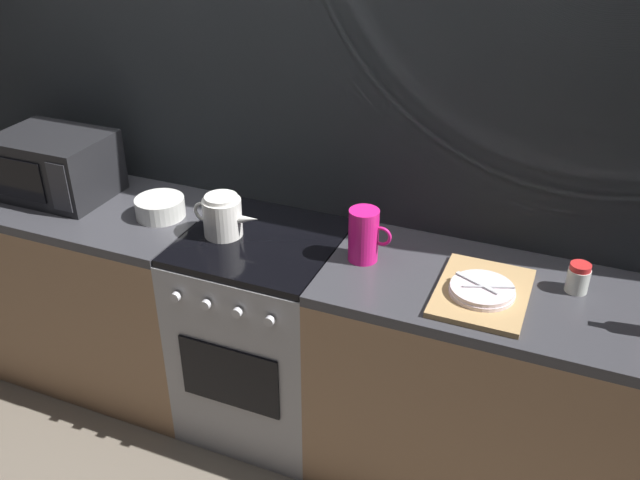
{
  "coord_description": "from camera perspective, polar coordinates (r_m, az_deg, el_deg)",
  "views": [
    {
      "loc": [
        1.09,
        -2.03,
        2.21
      ],
      "look_at": [
        0.25,
        0.0,
        0.95
      ],
      "focal_mm": 38.5,
      "sensor_mm": 36.0,
      "label": 1
    }
  ],
  "objects": [
    {
      "name": "ground_plane",
      "position": [
        3.19,
        -4.27,
        -14.07
      ],
      "size": [
        8.0,
        8.0,
        0.0
      ],
      "primitive_type": "plane",
      "color": "#6B6054"
    },
    {
      "name": "back_wall",
      "position": [
        2.78,
        -2.22,
        8.53
      ],
      "size": [
        3.6,
        0.05,
        2.4
      ],
      "color": "gray",
      "rests_on": "ground_plane"
    },
    {
      "name": "counter_left",
      "position": [
        3.35,
        -18.54,
        -3.67
      ],
      "size": [
        1.2,
        0.6,
        0.9
      ],
      "color": "#997251",
      "rests_on": "ground_plane"
    },
    {
      "name": "stove_unit",
      "position": [
        2.9,
        -4.61,
        -7.67
      ],
      "size": [
        0.6,
        0.63,
        0.9
      ],
      "color": "#9E9EA3",
      "rests_on": "ground_plane"
    },
    {
      "name": "counter_right",
      "position": [
        2.69,
        13.17,
        -11.96
      ],
      "size": [
        1.2,
        0.6,
        0.9
      ],
      "color": "#997251",
      "rests_on": "ground_plane"
    },
    {
      "name": "microwave",
      "position": [
        3.14,
        -21.11,
        5.81
      ],
      "size": [
        0.46,
        0.35,
        0.27
      ],
      "color": "black",
      "rests_on": "counter_left"
    },
    {
      "name": "kettle",
      "position": [
        2.66,
        -8.09,
        1.98
      ],
      "size": [
        0.28,
        0.15,
        0.17
      ],
      "color": "white",
      "rests_on": "stove_unit"
    },
    {
      "name": "mixing_bowl",
      "position": [
        2.86,
        -13.15,
        2.66
      ],
      "size": [
        0.2,
        0.2,
        0.08
      ],
      "primitive_type": "cylinder",
      "color": "silver",
      "rests_on": "counter_left"
    },
    {
      "name": "pitcher",
      "position": [
        2.47,
        3.68,
        0.4
      ],
      "size": [
        0.16,
        0.11,
        0.2
      ],
      "color": "#E5197A",
      "rests_on": "counter_right"
    },
    {
      "name": "dish_pile",
      "position": [
        2.36,
        13.34,
        -4.2
      ],
      "size": [
        0.3,
        0.4,
        0.06
      ],
      "color": "tan",
      "rests_on": "counter_right"
    },
    {
      "name": "spice_jar",
      "position": [
        2.47,
        20.67,
        -2.97
      ],
      "size": [
        0.08,
        0.08,
        0.1
      ],
      "color": "silver",
      "rests_on": "counter_right"
    }
  ]
}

